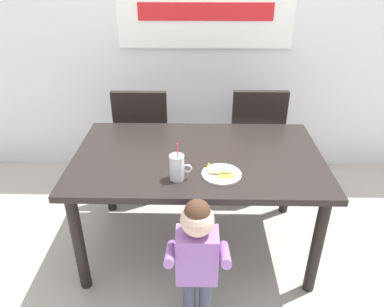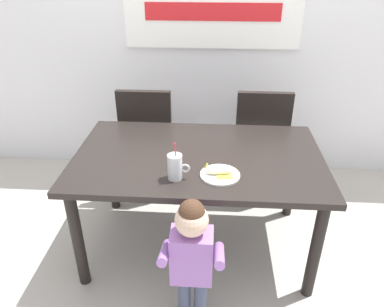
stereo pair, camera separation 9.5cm
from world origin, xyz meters
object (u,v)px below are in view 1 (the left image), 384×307
Objects in this scene: dining_table at (197,167)px; peeled_banana at (221,171)px; toddler_standing at (197,250)px; milk_cup at (177,169)px; snack_plate at (221,174)px; dining_chair_right at (255,135)px; dining_chair_left at (144,135)px.

dining_table is 9.10× the size of peeled_banana.
toddler_standing is 4.84× the size of peeled_banana.
milk_cup reaches higher than peeled_banana.
snack_plate is (0.25, 0.04, -0.06)m from milk_cup.
dining_chair_left is at bearing 1.84° from dining_chair_right.
dining_table is 1.88× the size of toddler_standing.
toddler_standing is at bearing 109.09° from dining_chair_left.
peeled_banana is (0.13, 0.38, 0.25)m from toddler_standing.
milk_cup is 1.43× the size of peeled_banana.
dining_chair_left is at bearing 109.09° from toddler_standing.
milk_cup is at bearing 109.07° from dining_chair_left.
toddler_standing is at bearing -109.25° from snack_plate.
milk_cup is (0.33, -0.97, 0.27)m from dining_chair_left.
milk_cup reaches higher than toddler_standing.
peeled_banana is at bearing 122.23° from dining_chair_left.
snack_plate is (0.59, -0.92, 0.21)m from dining_chair_left.
dining_chair_left is at bearing 122.44° from snack_plate.
dining_chair_right is at bearing 70.65° from snack_plate.
dining_chair_right reaches higher than snack_plate.
dining_table is at bearing 123.39° from dining_chair_left.
dining_chair_left reaches higher than dining_table.
dining_chair_left reaches higher than snack_plate.
toddler_standing is at bearing -70.84° from milk_cup.
dining_table is 6.85× the size of snack_plate.
snack_plate reaches higher than dining_table.
dining_chair_left is 0.92m from dining_chair_right.
toddler_standing reaches higher than peeled_banana.
dining_chair_right is (0.47, 0.71, -0.11)m from dining_table.
milk_cup reaches higher than dining_chair_left.
toddler_standing reaches higher than snack_plate.
peeled_banana is at bearing -61.21° from dining_table.
dining_table is 0.86m from dining_chair_right.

